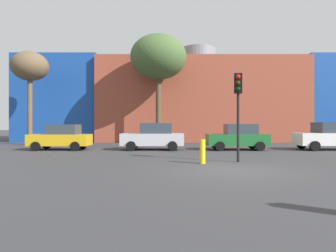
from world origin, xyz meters
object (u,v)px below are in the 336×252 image
Objects in this scene: bollard_yellow_0 at (203,152)px; parked_car_1 at (154,137)px; parked_car_2 at (238,137)px; bare_tree_0 at (30,68)px; parked_car_3 at (330,136)px; bare_tree_1 at (159,58)px; parked_car_0 at (62,137)px; traffic_light_island at (239,97)px.

parked_car_1 is at bearing 108.85° from bollard_yellow_0.
parked_car_2 is 0.51× the size of bare_tree_0.
bare_tree_1 is (-11.78, 6.01, 6.70)m from parked_car_3.
bare_tree_1 reaches higher than bare_tree_0.
bare_tree_0 reaches higher than parked_car_2.
parked_car_0 is at bearing 0.00° from parked_car_2.
parked_car_0 is 3.82× the size of bollard_yellow_0.
bare_tree_1 is at bearing -150.42° from traffic_light_island.
bare_tree_0 reaches higher than traffic_light_island.
parked_car_2 is 0.94× the size of parked_car_3.
traffic_light_island is (4.14, -6.69, 2.04)m from parked_car_1.
bare_tree_1 reaches higher than parked_car_0.
parked_car_2 is 3.90× the size of bollard_yellow_0.
parked_car_2 is 1.01× the size of traffic_light_island.
bollard_yellow_0 is (13.33, -12.54, -6.06)m from bare_tree_0.
parked_car_1 is at bearing 0.00° from parked_car_2.
parked_car_3 is 0.45× the size of bare_tree_1.
traffic_light_island is 0.41× the size of bare_tree_1.
parked_car_0 is 12.53m from traffic_light_island.
parked_car_3 reaches higher than parked_car_1.
parked_car_1 is (6.25, -0.00, 0.05)m from parked_car_0.
bollard_yellow_0 is (2.34, -13.26, -7.11)m from bare_tree_1.
parked_car_0 is at bearing -136.76° from bare_tree_1.
parked_car_0 is 0.50× the size of bare_tree_0.
traffic_light_island is at bearing -72.49° from bare_tree_1.
traffic_light_island is (10.39, -6.69, 2.08)m from parked_car_0.
parked_car_0 is 11.35m from bollard_yellow_0.
parked_car_1 reaches higher than parked_car_0.
parked_car_0 is at bearing -110.70° from traffic_light_island.
bollard_yellow_0 is at bearing -43.26° from bare_tree_0.
bollard_yellow_0 is at bearing 65.89° from parked_car_2.
bare_tree_1 is (0.14, 6.01, 6.73)m from parked_car_1.
traffic_light_island is 2.99m from bollard_yellow_0.
parked_car_2 is 18.31m from bare_tree_0.
traffic_light_island reaches higher than parked_car_1.
bare_tree_1 is 9.31× the size of bollard_yellow_0.
parked_car_0 reaches higher than bollard_yellow_0.
bare_tree_0 is at bearing -116.56° from traffic_light_island.
bare_tree_1 is at bearing 100.00° from bollard_yellow_0.
parked_car_1 is 5.72m from parked_car_2.
traffic_light_island is (-7.77, -6.69, 2.01)m from parked_car_3.
parked_car_3 reaches higher than parked_car_0.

